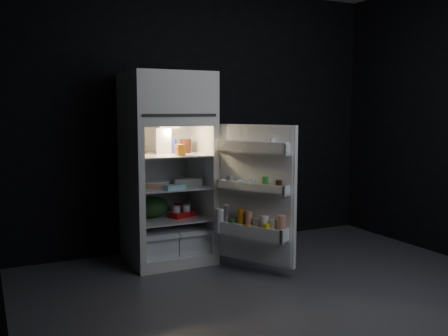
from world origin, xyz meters
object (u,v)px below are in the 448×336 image
refrigerator (166,161)px  milk_jug (164,141)px  egg_carton (188,182)px  fridge_door (254,197)px  yogurt_tray (183,214)px

refrigerator → milk_jug: size_ratio=7.42×
milk_jug → egg_carton: size_ratio=0.92×
fridge_door → egg_carton: 0.70m
fridge_door → milk_jug: fridge_door is taller
milk_jug → egg_carton: bearing=-11.4°
egg_carton → fridge_door: bearing=-44.4°
refrigerator → yogurt_tray: bearing=-39.2°
yogurt_tray → egg_carton: bearing=-67.5°
milk_jug → yogurt_tray: (0.15, -0.08, -0.69)m
egg_carton → yogurt_tray: egg_carton is taller
fridge_door → milk_jug: size_ratio=5.08×
fridge_door → milk_jug: bearing=130.5°
refrigerator → milk_jug: 0.19m
egg_carton → milk_jug: bearing=156.6°
refrigerator → yogurt_tray: 0.53m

